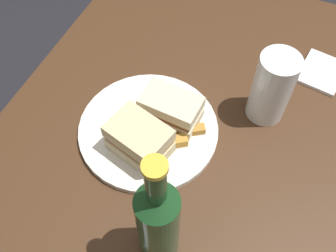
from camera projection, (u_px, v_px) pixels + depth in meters
name	position (u px, v px, depth m)	size (l,w,h in m)	color
ground_plane	(179.00, 244.00, 1.37)	(6.00, 6.00, 0.00)	black
dining_table	(182.00, 205.00, 1.07)	(1.06, 0.77, 0.73)	#422816
plate	(148.00, 129.00, 0.77)	(0.28, 0.28, 0.01)	silver
sandwich_half_left	(139.00, 139.00, 0.71)	(0.11, 0.13, 0.07)	beige
sandwich_half_right	(171.00, 109.00, 0.75)	(0.08, 0.12, 0.06)	beige
potato_wedge_front	(191.00, 130.00, 0.75)	(0.05, 0.02, 0.02)	#B77F33
potato_wedge_middle	(165.00, 125.00, 0.76)	(0.05, 0.02, 0.02)	#AD702D
potato_wedge_back	(175.00, 142.00, 0.74)	(0.05, 0.02, 0.02)	gold
potato_wedge_left_edge	(181.00, 125.00, 0.76)	(0.05, 0.02, 0.02)	#AD702D
potato_wedge_right_edge	(156.00, 141.00, 0.74)	(0.04, 0.02, 0.02)	#B77F33
pint_glass	(271.00, 91.00, 0.75)	(0.08, 0.08, 0.16)	white
cider_bottle	(158.00, 222.00, 0.55)	(0.06, 0.06, 0.29)	#19421E
napkin	(322.00, 72.00, 0.86)	(0.11, 0.09, 0.01)	white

